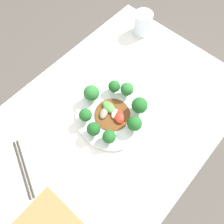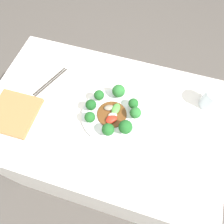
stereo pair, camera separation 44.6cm
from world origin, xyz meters
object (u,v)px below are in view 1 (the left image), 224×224
at_px(plate, 112,115).
at_px(broccoli_northeast, 109,137).
at_px(broccoli_southwest, 114,86).
at_px(broccoli_east, 94,130).
at_px(broccoli_west, 127,89).
at_px(broccoli_south, 91,93).
at_px(stirfry_center, 112,113).
at_px(broccoli_north, 135,124).
at_px(chopsticks, 23,168).
at_px(broccoli_southeast, 85,115).
at_px(broccoli_northwest, 140,105).
at_px(drinking_glass, 143,23).

distance_m(plate, broccoli_northeast, 0.11).
distance_m(broccoli_southwest, broccoli_east, 0.19).
bearing_deg(broccoli_west, broccoli_northeast, 22.55).
height_order(broccoli_south, stirfry_center, broccoli_south).
height_order(broccoli_north, chopsticks, broccoli_north).
distance_m(broccoli_south, stirfry_center, 0.10).
bearing_deg(broccoli_west, broccoli_southeast, -12.71).
bearing_deg(broccoli_south, broccoli_northwest, 115.11).
relative_size(broccoli_west, broccoli_northeast, 1.11).
bearing_deg(broccoli_east, broccoli_southwest, -159.14).
height_order(broccoli_east, broccoli_northeast, broccoli_east).
height_order(broccoli_northwest, chopsticks, broccoli_northwest).
distance_m(broccoli_west, stirfry_center, 0.10).
distance_m(broccoli_east, broccoli_west, 0.19).
relative_size(broccoli_east, broccoli_south, 0.90).
xyz_separation_m(broccoli_south, broccoli_northeast, (0.08, 0.16, -0.00)).
height_order(broccoli_southwest, drinking_glass, drinking_glass).
xyz_separation_m(broccoli_northwest, broccoli_northeast, (0.16, -0.00, -0.01)).
xyz_separation_m(broccoli_south, broccoli_west, (-0.10, 0.09, 0.00)).
bearing_deg(broccoli_north, broccoli_east, -39.17).
bearing_deg(stirfry_center, broccoli_northeast, 36.35).
relative_size(broccoli_south, broccoli_northwest, 0.94).
distance_m(broccoli_southwest, broccoli_northwest, 0.12).
relative_size(broccoli_southwest, broccoli_northeast, 0.98).
bearing_deg(broccoli_west, stirfry_center, 8.36).
distance_m(broccoli_southwest, broccoli_northeast, 0.20).
bearing_deg(broccoli_east, broccoli_northwest, 161.91).
height_order(broccoli_east, broccoli_south, broccoli_south).
relative_size(plate, broccoli_south, 3.94).
distance_m(broccoli_north, broccoli_south, 0.19).
xyz_separation_m(broccoli_east, broccoli_south, (-0.09, -0.11, 0.00)).
distance_m(broccoli_northeast, drinking_glass, 0.54).
bearing_deg(broccoli_south, broccoli_north, 93.46).
distance_m(broccoli_east, broccoli_northeast, 0.05).
height_order(plate, broccoli_west, broccoli_west).
xyz_separation_m(broccoli_northeast, drinking_glass, (-0.48, -0.24, -0.00)).
distance_m(broccoli_south, broccoli_northeast, 0.18).
relative_size(stirfry_center, chopsticks, 0.65).
height_order(broccoli_west, drinking_glass, drinking_glass).
bearing_deg(chopsticks, drinking_glass, -172.78).
bearing_deg(broccoli_northwest, chopsticks, -19.98).
bearing_deg(chopsticks, broccoli_east, 158.74).
xyz_separation_m(broccoli_southwest, broccoli_southeast, (0.16, 0.01, 0.00)).
height_order(plate, stirfry_center, stirfry_center).
bearing_deg(drinking_glass, chopsticks, 7.22).
bearing_deg(broccoli_east, broccoli_southeast, -106.36).
bearing_deg(broccoli_south, broccoli_east, 48.59).
bearing_deg(broccoli_northeast, broccoli_northwest, 178.87).
relative_size(broccoli_east, broccoli_west, 0.94).
height_order(broccoli_north, drinking_glass, drinking_glass).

